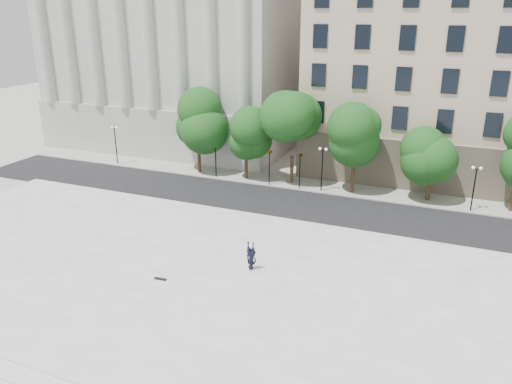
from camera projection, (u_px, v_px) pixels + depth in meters
ground at (136, 294)px, 30.94m from camera, size 160.00×160.00×0.00m
plaza at (162, 269)px, 33.47m from camera, size 44.00×22.00×0.45m
street at (249, 199)px, 46.58m from camera, size 60.00×8.00×0.02m
far_sidewalk at (272, 180)px, 51.78m from camera, size 60.00×4.00×0.12m
building_west at (192, 40)px, 66.14m from camera, size 31.50×27.65×25.60m
building_east at (495, 64)px, 53.80m from camera, size 36.00×26.15×23.00m
traffic_light_west at (269, 149)px, 48.91m from camera, size 0.94×1.94×4.27m
traffic_light_east at (300, 153)px, 47.80m from camera, size 0.95×1.80×4.21m
person_lying at (251, 266)px, 32.95m from camera, size 0.73×1.96×0.53m
skateboard at (160, 279)px, 31.76m from camera, size 0.82×0.27×0.08m
street_trees at (333, 139)px, 47.46m from camera, size 34.98×4.90×7.79m
lamp_posts at (267, 156)px, 49.57m from camera, size 38.39×0.28×4.51m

